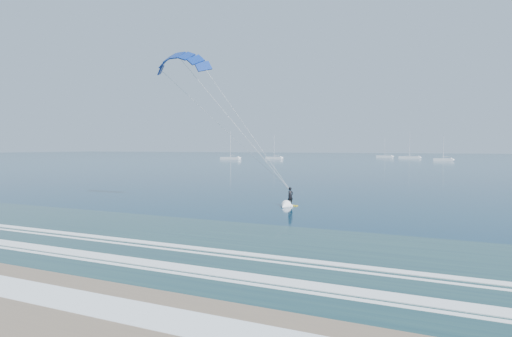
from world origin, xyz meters
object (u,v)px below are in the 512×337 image
object	(u,v)px
sailboat_0	(230,158)
sailboat_2	(409,157)
sailboat_3	(443,160)
sailboat_1	(274,158)
kitesurfer_rig	(232,121)
sailboat_7	(385,156)

from	to	relation	value
sailboat_0	sailboat_2	distance (m)	94.97
sailboat_0	sailboat_3	world-z (taller)	sailboat_0
sailboat_0	sailboat_2	size ratio (longest dim) A/B	0.97
sailboat_3	sailboat_1	bearing A→B (deg)	-177.50
kitesurfer_rig	sailboat_2	xyz separation A→B (m)	(-9.21, 209.61, -8.02)
sailboat_3	sailboat_0	bearing A→B (deg)	-169.35
sailboat_1	sailboat_7	distance (m)	72.89
sailboat_2	sailboat_3	size ratio (longest dim) A/B	1.30
sailboat_3	sailboat_7	world-z (taller)	sailboat_7
sailboat_0	sailboat_1	xyz separation A→B (m)	(16.84, 14.42, -0.01)
sailboat_7	kitesurfer_rig	bearing A→B (deg)	-83.72
sailboat_2	sailboat_7	xyz separation A→B (m)	(-15.60, 15.83, -0.02)
sailboat_7	sailboat_2	bearing A→B (deg)	-45.42
sailboat_1	sailboat_0	bearing A→B (deg)	-139.42
sailboat_1	sailboat_2	distance (m)	72.86
sailboat_0	sailboat_7	bearing A→B (deg)	50.44
sailboat_0	sailboat_1	size ratio (longest dim) A/B	1.16
sailboat_1	sailboat_3	distance (m)	78.03
kitesurfer_rig	sailboat_0	bearing A→B (deg)	119.16
kitesurfer_rig	sailboat_3	size ratio (longest dim) A/B	1.55
sailboat_1	sailboat_3	size ratio (longest dim) A/B	1.09
sailboat_0	sailboat_3	distance (m)	96.45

